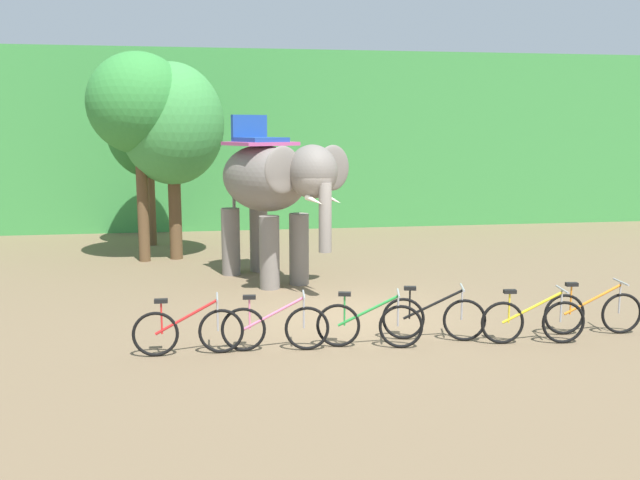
% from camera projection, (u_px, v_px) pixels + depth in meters
% --- Properties ---
extents(ground_plane, '(80.00, 80.00, 0.00)m').
position_uv_depth(ground_plane, '(348.00, 317.00, 12.96)').
color(ground_plane, brown).
extents(foliage_hedge, '(36.00, 6.00, 6.09)m').
position_uv_depth(foliage_hedge, '(274.00, 139.00, 26.54)').
color(foliage_hedge, '#3D8E42').
rests_on(foliage_hedge, ground).
extents(tree_far_right, '(2.62, 2.62, 5.40)m').
position_uv_depth(tree_far_right, '(139.00, 105.00, 17.73)').
color(tree_far_right, brown).
rests_on(tree_far_right, ground).
extents(tree_center_left, '(2.50, 2.50, 4.99)m').
position_uv_depth(tree_center_left, '(149.00, 127.00, 20.34)').
color(tree_center_left, brown).
rests_on(tree_center_left, ground).
extents(tree_far_left, '(2.70, 2.70, 5.18)m').
position_uv_depth(tree_far_left, '(172.00, 125.00, 18.14)').
color(tree_far_left, brown).
rests_on(tree_far_left, ground).
extents(elephant, '(3.04, 4.15, 3.78)m').
position_uv_depth(elephant, '(271.00, 186.00, 15.56)').
color(elephant, slate).
rests_on(elephant, ground).
extents(bike_red, '(1.71, 0.52, 0.92)m').
position_uv_depth(bike_red, '(188.00, 331.00, 10.72)').
color(bike_red, black).
rests_on(bike_red, ground).
extents(bike_pink, '(1.71, 0.52, 0.92)m').
position_uv_depth(bike_pink, '(275.00, 327.00, 10.92)').
color(bike_pink, black).
rests_on(bike_pink, ground).
extents(bike_green, '(1.68, 0.57, 0.92)m').
position_uv_depth(bike_green, '(369.00, 324.00, 11.08)').
color(bike_green, black).
rests_on(bike_green, ground).
extents(bike_black, '(1.67, 0.60, 0.92)m').
position_uv_depth(bike_black, '(434.00, 318.00, 11.47)').
color(bike_black, black).
rests_on(bike_black, ground).
extents(bike_yellow, '(1.70, 0.52, 0.92)m').
position_uv_depth(bike_yellow, '(533.00, 321.00, 11.28)').
color(bike_yellow, black).
rests_on(bike_yellow, ground).
extents(bike_orange, '(1.71, 0.52, 0.92)m').
position_uv_depth(bike_orange, '(593.00, 312.00, 11.81)').
color(bike_orange, black).
rests_on(bike_orange, ground).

